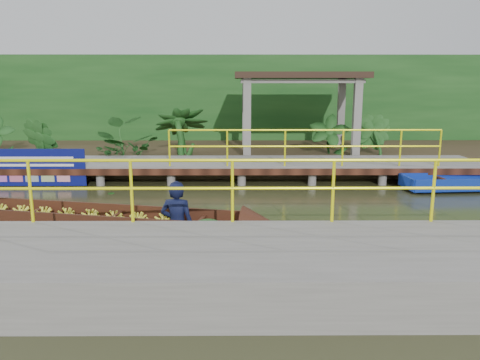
{
  "coord_description": "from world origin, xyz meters",
  "views": [
    {
      "loc": [
        0.88,
        -10.27,
        2.83
      ],
      "look_at": [
        0.94,
        0.5,
        0.6
      ],
      "focal_mm": 35.0,
      "sensor_mm": 36.0,
      "label": 1
    }
  ],
  "objects": [
    {
      "name": "blue_banner",
      "position": [
        -4.99,
        2.48,
        0.56
      ],
      "size": [
        3.33,
        0.04,
        1.04
      ],
      "color": "#0C1160",
      "rests_on": "ground"
    },
    {
      "name": "far_dock",
      "position": [
        0.02,
        3.43,
        0.48
      ],
      "size": [
        16.0,
        2.06,
        1.66
      ],
      "color": "slate",
      "rests_on": "ground"
    },
    {
      "name": "land_strip",
      "position": [
        0.0,
        7.5,
        0.23
      ],
      "size": [
        30.0,
        8.0,
        0.45
      ],
      "primitive_type": "cube",
      "color": "#372A1B",
      "rests_on": "ground"
    },
    {
      "name": "near_dock",
      "position": [
        1.0,
        -4.2,
        0.3
      ],
      "size": [
        18.0,
        2.4,
        1.73
      ],
      "color": "slate",
      "rests_on": "ground"
    },
    {
      "name": "tropical_plants",
      "position": [
        -1.21,
        5.3,
        1.25
      ],
      "size": [
        14.27,
        1.27,
        1.59
      ],
      "color": "#154316",
      "rests_on": "ground"
    },
    {
      "name": "vendor_boat",
      "position": [
        -2.08,
        -1.08,
        0.29
      ],
      "size": [
        8.87,
        2.69,
        2.2
      ],
      "rotation": [
        0.0,
        0.0,
        -0.21
      ],
      "color": "#371C0F",
      "rests_on": "ground"
    },
    {
      "name": "pavilion",
      "position": [
        3.0,
        6.3,
        2.82
      ],
      "size": [
        4.4,
        3.0,
        3.0
      ],
      "color": "slate",
      "rests_on": "ground"
    },
    {
      "name": "foliage_backdrop",
      "position": [
        0.0,
        10.0,
        2.0
      ],
      "size": [
        30.0,
        0.8,
        4.0
      ],
      "primitive_type": "cube",
      "color": "#154316",
      "rests_on": "ground"
    },
    {
      "name": "ground",
      "position": [
        0.0,
        0.0,
        0.0
      ],
      "size": [
        80.0,
        80.0,
        0.0
      ],
      "primitive_type": "plane",
      "color": "#33361B",
      "rests_on": "ground"
    }
  ]
}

